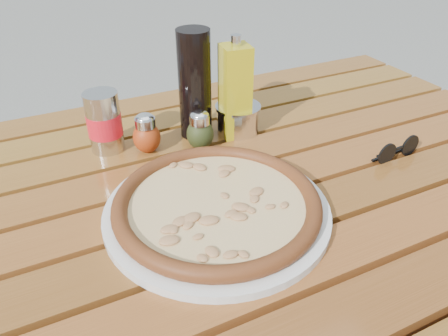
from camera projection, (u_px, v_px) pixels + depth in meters
name	position (u px, v px, depth m)	size (l,w,h in m)	color
table	(229.00, 221.00, 0.80)	(1.40, 0.90, 0.75)	#3A200D
plate	(217.00, 211.00, 0.70)	(0.36, 0.36, 0.01)	silver
pizza	(217.00, 203.00, 0.69)	(0.35, 0.35, 0.03)	#FFEDB6
pepper_shaker	(146.00, 134.00, 0.85)	(0.06, 0.06, 0.08)	#B03D14
oregano_shaker	(200.00, 130.00, 0.86)	(0.07, 0.07, 0.08)	#333B17
dark_bottle	(195.00, 85.00, 0.87)	(0.07, 0.07, 0.22)	black
soda_can	(104.00, 122.00, 0.84)	(0.07, 0.07, 0.12)	silver
olive_oil_cruet	(235.00, 92.00, 0.87)	(0.06, 0.06, 0.21)	#B4A313
parmesan_tin	(238.00, 118.00, 0.92)	(0.12, 0.12, 0.07)	silver
sunglasses	(397.00, 150.00, 0.84)	(0.11, 0.03, 0.04)	black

